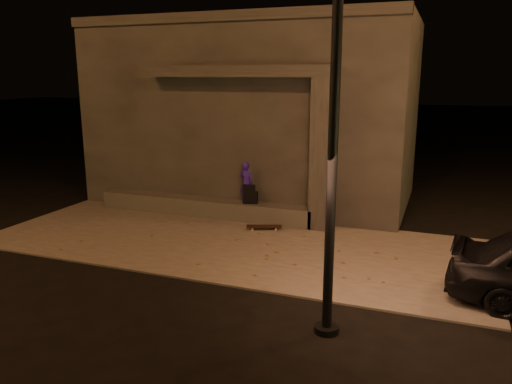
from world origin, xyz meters
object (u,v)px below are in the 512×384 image
at_px(column, 323,155).
at_px(skateboarder, 246,183).
at_px(backpack, 251,197).
at_px(street_lamp_0, 336,49).
at_px(skateboard, 264,227).

height_order(column, skateboarder, column).
height_order(backpack, street_lamp_0, street_lamp_0).
xyz_separation_m(column, backpack, (-1.86, 0.00, -1.18)).
bearing_deg(street_lamp_0, skateboarder, 123.34).
bearing_deg(skateboard, column, 6.64).
relative_size(column, skateboarder, 3.38).
distance_m(column, street_lamp_0, 5.51).
xyz_separation_m(column, skateboard, (-1.26, -0.65, -1.72)).
bearing_deg(skateboard, backpack, 112.13).
height_order(column, street_lamp_0, street_lamp_0).
xyz_separation_m(backpack, skateboard, (0.60, -0.65, -0.55)).
bearing_deg(street_lamp_0, column, 104.34).
bearing_deg(skateboarder, backpack, -167.93).
height_order(column, skateboard, column).
xyz_separation_m(backpack, street_lamp_0, (3.11, -4.90, 3.36)).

